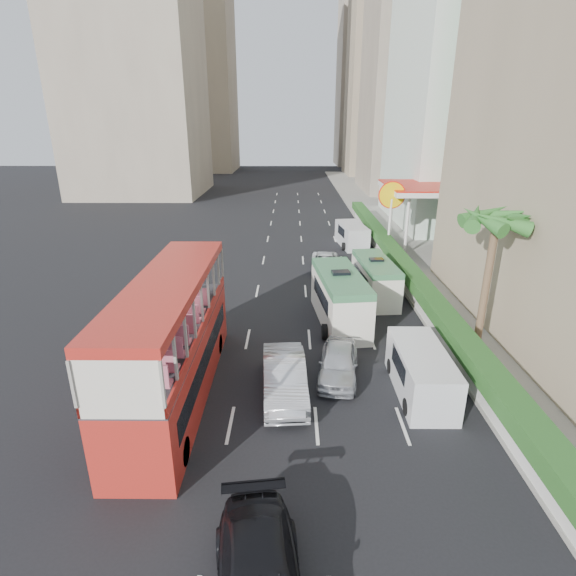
{
  "coord_description": "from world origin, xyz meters",
  "views": [
    {
      "loc": [
        -1.35,
        -15.82,
        10.6
      ],
      "look_at": [
        -1.5,
        4.0,
        3.2
      ],
      "focal_mm": 28.0,
      "sensor_mm": 36.0,
      "label": 1
    }
  ],
  "objects_px": {
    "van_asset": "(325,269)",
    "panel_van_far": "(352,235)",
    "car_silver_lane_b": "(338,376)",
    "minibus_near": "(340,298)",
    "double_decker_bus": "(173,339)",
    "car_silver_lane_a": "(285,394)",
    "panel_van_near": "(421,372)",
    "palm_tree": "(486,285)",
    "minibus_far": "(375,279)",
    "shell_station": "(422,217)"
  },
  "relations": [
    {
      "from": "minibus_near",
      "to": "minibus_far",
      "type": "relative_size",
      "value": 1.15
    },
    {
      "from": "double_decker_bus",
      "to": "minibus_far",
      "type": "height_order",
      "value": "double_decker_bus"
    },
    {
      "from": "car_silver_lane_b",
      "to": "minibus_near",
      "type": "xyz_separation_m",
      "value": [
        0.6,
        5.77,
        1.42
      ]
    },
    {
      "from": "minibus_near",
      "to": "panel_van_far",
      "type": "relative_size",
      "value": 1.31
    },
    {
      "from": "panel_van_near",
      "to": "palm_tree",
      "type": "relative_size",
      "value": 0.74
    },
    {
      "from": "car_silver_lane_a",
      "to": "minibus_near",
      "type": "relative_size",
      "value": 0.76
    },
    {
      "from": "panel_van_near",
      "to": "car_silver_lane_b",
      "type": "bearing_deg",
      "value": 159.25
    },
    {
      "from": "car_silver_lane_b",
      "to": "van_asset",
      "type": "distance_m",
      "value": 15.21
    },
    {
      "from": "minibus_near",
      "to": "car_silver_lane_b",
      "type": "bearing_deg",
      "value": -102.67
    },
    {
      "from": "minibus_near",
      "to": "palm_tree",
      "type": "relative_size",
      "value": 1.0
    },
    {
      "from": "palm_tree",
      "to": "double_decker_bus",
      "type": "bearing_deg",
      "value": -163.84
    },
    {
      "from": "minibus_far",
      "to": "panel_van_far",
      "type": "bearing_deg",
      "value": 84.54
    },
    {
      "from": "double_decker_bus",
      "to": "minibus_near",
      "type": "height_order",
      "value": "double_decker_bus"
    },
    {
      "from": "car_silver_lane_b",
      "to": "panel_van_near",
      "type": "bearing_deg",
      "value": -12.15
    },
    {
      "from": "car_silver_lane_a",
      "to": "van_asset",
      "type": "relative_size",
      "value": 1.14
    },
    {
      "from": "double_decker_bus",
      "to": "minibus_far",
      "type": "bearing_deg",
      "value": 47.58
    },
    {
      "from": "panel_van_near",
      "to": "palm_tree",
      "type": "height_order",
      "value": "palm_tree"
    },
    {
      "from": "car_silver_lane_a",
      "to": "minibus_far",
      "type": "relative_size",
      "value": 0.88
    },
    {
      "from": "car_silver_lane_b",
      "to": "van_asset",
      "type": "bearing_deg",
      "value": 96.76
    },
    {
      "from": "panel_van_far",
      "to": "car_silver_lane_b",
      "type": "bearing_deg",
      "value": -106.5
    },
    {
      "from": "double_decker_bus",
      "to": "panel_van_far",
      "type": "xyz_separation_m",
      "value": [
        10.07,
        23.58,
        -1.55
      ]
    },
    {
      "from": "minibus_far",
      "to": "car_silver_lane_a",
      "type": "bearing_deg",
      "value": -121.9
    },
    {
      "from": "double_decker_bus",
      "to": "car_silver_lane_a",
      "type": "height_order",
      "value": "double_decker_bus"
    },
    {
      "from": "minibus_near",
      "to": "panel_van_far",
      "type": "xyz_separation_m",
      "value": [
        2.74,
        16.39,
        -0.44
      ]
    },
    {
      "from": "double_decker_bus",
      "to": "panel_van_far",
      "type": "height_order",
      "value": "double_decker_bus"
    },
    {
      "from": "double_decker_bus",
      "to": "car_silver_lane_a",
      "type": "xyz_separation_m",
      "value": [
        4.39,
        0.02,
        -2.53
      ]
    },
    {
      "from": "car_silver_lane_b",
      "to": "van_asset",
      "type": "xyz_separation_m",
      "value": [
        0.49,
        15.2,
        0.0
      ]
    },
    {
      "from": "car_silver_lane_b",
      "to": "minibus_far",
      "type": "relative_size",
      "value": 0.74
    },
    {
      "from": "panel_van_near",
      "to": "panel_van_far",
      "type": "bearing_deg",
      "value": 89.73
    },
    {
      "from": "van_asset",
      "to": "panel_van_far",
      "type": "relative_size",
      "value": 0.88
    },
    {
      "from": "shell_station",
      "to": "double_decker_bus",
      "type": "bearing_deg",
      "value": -124.82
    },
    {
      "from": "car_silver_lane_a",
      "to": "palm_tree",
      "type": "relative_size",
      "value": 0.76
    },
    {
      "from": "minibus_near",
      "to": "double_decker_bus",
      "type": "bearing_deg",
      "value": -142.23
    },
    {
      "from": "van_asset",
      "to": "palm_tree",
      "type": "bearing_deg",
      "value": -59.23
    },
    {
      "from": "van_asset",
      "to": "panel_van_far",
      "type": "height_order",
      "value": "panel_van_far"
    },
    {
      "from": "car_silver_lane_a",
      "to": "car_silver_lane_b",
      "type": "bearing_deg",
      "value": 27.43
    },
    {
      "from": "car_silver_lane_b",
      "to": "panel_van_far",
      "type": "relative_size",
      "value": 0.84
    },
    {
      "from": "car_silver_lane_b",
      "to": "panel_van_far",
      "type": "bearing_deg",
      "value": 89.99
    },
    {
      "from": "palm_tree",
      "to": "shell_station",
      "type": "bearing_deg",
      "value": 83.4
    },
    {
      "from": "double_decker_bus",
      "to": "shell_station",
      "type": "height_order",
      "value": "shell_station"
    },
    {
      "from": "minibus_far",
      "to": "palm_tree",
      "type": "relative_size",
      "value": 0.87
    },
    {
      "from": "car_silver_lane_a",
      "to": "panel_van_near",
      "type": "relative_size",
      "value": 1.03
    },
    {
      "from": "minibus_far",
      "to": "panel_van_far",
      "type": "height_order",
      "value": "minibus_far"
    },
    {
      "from": "minibus_near",
      "to": "minibus_far",
      "type": "xyz_separation_m",
      "value": [
        2.61,
        3.68,
        -0.18
      ]
    },
    {
      "from": "van_asset",
      "to": "panel_van_far",
      "type": "xyz_separation_m",
      "value": [
        2.86,
        6.95,
        0.98
      ]
    },
    {
      "from": "minibus_near",
      "to": "palm_tree",
      "type": "bearing_deg",
      "value": -32.93
    },
    {
      "from": "palm_tree",
      "to": "panel_van_near",
      "type": "bearing_deg",
      "value": -135.19
    },
    {
      "from": "panel_van_near",
      "to": "shell_station",
      "type": "relative_size",
      "value": 0.59
    },
    {
      "from": "minibus_near",
      "to": "shell_station",
      "type": "distance_m",
      "value": 18.08
    },
    {
      "from": "double_decker_bus",
      "to": "van_asset",
      "type": "relative_size",
      "value": 2.56
    }
  ]
}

